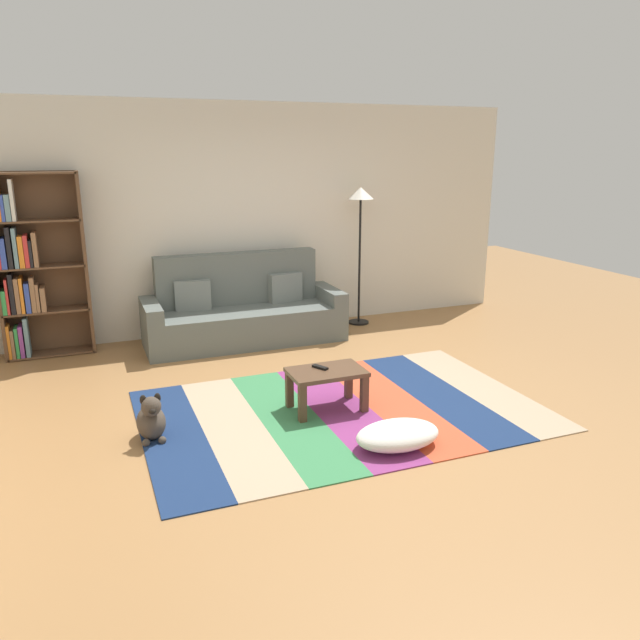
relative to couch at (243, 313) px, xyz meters
name	(u,v)px	position (x,y,z in m)	size (l,w,h in m)	color
ground_plane	(336,399)	(0.31, -2.02, -0.34)	(14.00, 14.00, 0.00)	#9E7042
back_wall	(254,219)	(0.31, 0.53, 1.01)	(6.80, 0.10, 2.70)	silver
rug	(342,410)	(0.26, -2.28, -0.33)	(3.33, 2.17, 0.01)	navy
couch	(243,313)	(0.00, 0.00, 0.00)	(2.26, 0.80, 1.00)	#59605B
bookshelf	(30,269)	(-2.20, 0.28, 0.62)	(0.90, 0.28, 1.95)	brown
coffee_table	(327,379)	(0.15, -2.21, -0.05)	(0.64, 0.41, 0.35)	#513826
pouf	(398,435)	(0.38, -3.05, -0.23)	(0.66, 0.42, 0.19)	white
dog	(151,420)	(-1.32, -2.22, -0.18)	(0.22, 0.35, 0.40)	#473D33
standing_lamp	(360,211)	(1.56, 0.18, 1.10)	(0.32, 0.32, 1.72)	black
tv_remote	(320,367)	(0.11, -2.15, 0.04)	(0.04, 0.15, 0.02)	black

